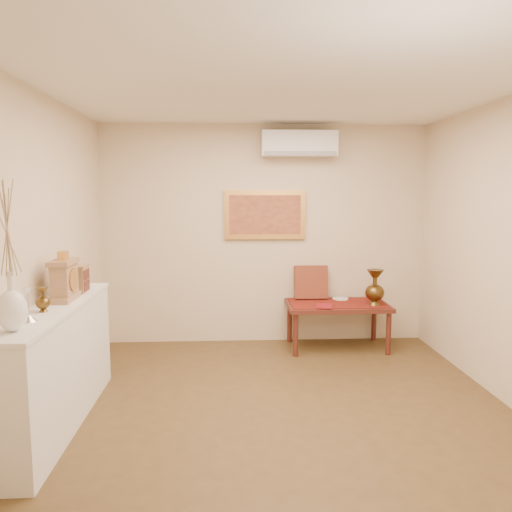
{
  "coord_description": "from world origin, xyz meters",
  "views": [
    {
      "loc": [
        -0.44,
        -3.92,
        1.85
      ],
      "look_at": [
        -0.17,
        1.15,
        1.22
      ],
      "focal_mm": 35.0,
      "sensor_mm": 36.0,
      "label": 1
    }
  ],
  "objects": [
    {
      "name": "plate",
      "position": [
        0.93,
        2.08,
        0.56
      ],
      "size": [
        0.2,
        0.2,
        0.01
      ],
      "primitive_type": "cylinder",
      "color": "white",
      "rests_on": "table_cloth"
    },
    {
      "name": "ceiling",
      "position": [
        0.0,
        0.0,
        2.7
      ],
      "size": [
        4.5,
        4.5,
        0.0
      ],
      "primitive_type": "plane",
      "rotation": [
        3.14,
        0.0,
        0.0
      ],
      "color": "white",
      "rests_on": "ground"
    },
    {
      "name": "ac_unit",
      "position": [
        0.4,
        2.12,
        2.45
      ],
      "size": [
        0.9,
        0.25,
        0.3
      ],
      "color": "silver",
      "rests_on": "wall_back"
    },
    {
      "name": "wall_back",
      "position": [
        0.0,
        2.25,
        1.35
      ],
      "size": [
        4.0,
        0.02,
        2.7
      ],
      "primitive_type": "cube",
      "color": "beige",
      "rests_on": "ground"
    },
    {
      "name": "wooden_chest",
      "position": [
        -1.79,
        0.54,
        1.1
      ],
      "size": [
        0.16,
        0.21,
        0.24
      ],
      "color": "#A77E55",
      "rests_on": "display_ledge"
    },
    {
      "name": "candlestick",
      "position": [
        -1.83,
        -0.49,
        1.1
      ],
      "size": [
        0.11,
        0.11,
        0.24
      ],
      "primitive_type": null,
      "color": "silver",
      "rests_on": "display_ledge"
    },
    {
      "name": "white_vase",
      "position": [
        -1.83,
        -0.74,
        1.47
      ],
      "size": [
        0.19,
        0.19,
        0.98
      ],
      "primitive_type": null,
      "color": "white",
      "rests_on": "display_ledge"
    },
    {
      "name": "brass_urn_small",
      "position": [
        -1.83,
        -0.2,
        1.1
      ],
      "size": [
        0.11,
        0.11,
        0.24
      ],
      "primitive_type": null,
      "color": "brown",
      "rests_on": "display_ledge"
    },
    {
      "name": "low_table",
      "position": [
        0.85,
        1.88,
        0.48
      ],
      "size": [
        1.2,
        0.7,
        0.55
      ],
      "color": "#532118",
      "rests_on": "floor"
    },
    {
      "name": "wall_left",
      "position": [
        -2.0,
        0.0,
        1.35
      ],
      "size": [
        0.02,
        4.5,
        2.7
      ],
      "primitive_type": "cube",
      "color": "beige",
      "rests_on": "ground"
    },
    {
      "name": "wall_front",
      "position": [
        0.0,
        -2.25,
        1.35
      ],
      "size": [
        4.0,
        0.02,
        2.7
      ],
      "primitive_type": "cube",
      "color": "beige",
      "rests_on": "ground"
    },
    {
      "name": "brass_urn_tall",
      "position": [
        1.26,
        1.75,
        0.81
      ],
      "size": [
        0.22,
        0.22,
        0.51
      ],
      "primitive_type": null,
      "color": "brown",
      "rests_on": "table_cloth"
    },
    {
      "name": "floor",
      "position": [
        0.0,
        0.0,
        0.0
      ],
      "size": [
        4.5,
        4.5,
        0.0
      ],
      "primitive_type": "plane",
      "color": "brown",
      "rests_on": "ground"
    },
    {
      "name": "display_ledge",
      "position": [
        -1.82,
        0.0,
        0.49
      ],
      "size": [
        0.37,
        2.02,
        0.98
      ],
      "color": "white",
      "rests_on": "floor"
    },
    {
      "name": "table_cloth",
      "position": [
        0.85,
        1.88,
        0.55
      ],
      "size": [
        1.14,
        0.59,
        0.01
      ],
      "primitive_type": "cube",
      "color": "maroon",
      "rests_on": "low_table"
    },
    {
      "name": "menu",
      "position": [
        0.66,
        1.69,
        0.56
      ],
      "size": [
        0.23,
        0.28,
        0.01
      ],
      "primitive_type": "cube",
      "rotation": [
        0.0,
        0.0,
        -0.22
      ],
      "color": "maroon",
      "rests_on": "table_cloth"
    },
    {
      "name": "mantel_clock",
      "position": [
        -1.8,
        0.2,
        1.15
      ],
      "size": [
        0.17,
        0.36,
        0.41
      ],
      "color": "#A77E55",
      "rests_on": "display_ledge"
    },
    {
      "name": "cushion",
      "position": [
        0.57,
        2.15,
        0.76
      ],
      "size": [
        0.41,
        0.18,
        0.42
      ],
      "primitive_type": "cube",
      "rotation": [
        -0.21,
        0.0,
        0.0
      ],
      "color": "#5B1217",
      "rests_on": "table_cloth"
    },
    {
      "name": "painting",
      "position": [
        0.0,
        2.22,
        1.6
      ],
      "size": [
        1.0,
        0.06,
        0.6
      ],
      "color": "gold",
      "rests_on": "wall_back"
    }
  ]
}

